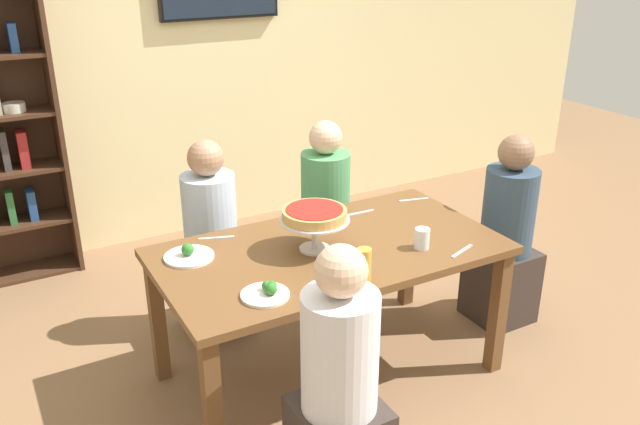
# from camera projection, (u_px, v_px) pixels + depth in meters

# --- Properties ---
(ground_plane) EXTENTS (12.00, 12.00, 0.00)m
(ground_plane) POSITION_uv_depth(u_px,v_px,m) (329.00, 372.00, 3.54)
(ground_plane) COLOR #846042
(rear_partition) EXTENTS (8.00, 0.12, 2.80)m
(rear_partition) POSITION_uv_depth(u_px,v_px,m) (178.00, 48.00, 4.76)
(rear_partition) COLOR beige
(rear_partition) RESTS_ON ground_plane
(dining_table) EXTENTS (1.69, 0.91, 0.74)m
(dining_table) POSITION_uv_depth(u_px,v_px,m) (330.00, 263.00, 3.29)
(dining_table) COLOR brown
(dining_table) RESTS_ON ground_plane
(diner_head_east) EXTENTS (0.34, 0.34, 1.15)m
(diner_head_east) POSITION_uv_depth(u_px,v_px,m) (505.00, 244.00, 3.86)
(diner_head_east) COLOR #382D28
(diner_head_east) RESTS_ON ground_plane
(diner_far_left) EXTENTS (0.34, 0.34, 1.15)m
(diner_far_left) POSITION_uv_depth(u_px,v_px,m) (212.00, 251.00, 3.78)
(diner_far_left) COLOR #382D28
(diner_far_left) RESTS_ON ground_plane
(diner_far_right) EXTENTS (0.34, 0.34, 1.15)m
(diner_far_right) POSITION_uv_depth(u_px,v_px,m) (325.00, 224.00, 4.13)
(diner_far_right) COLOR #382D28
(diner_far_right) RESTS_ON ground_plane
(diner_near_left) EXTENTS (0.34, 0.34, 1.15)m
(diner_near_left) POSITION_uv_depth(u_px,v_px,m) (339.00, 397.00, 2.59)
(diner_near_left) COLOR #382D28
(diner_near_left) RESTS_ON ground_plane
(deep_dish_pizza_stand) EXTENTS (0.34, 0.34, 0.22)m
(deep_dish_pizza_stand) POSITION_uv_depth(u_px,v_px,m) (314.00, 217.00, 3.16)
(deep_dish_pizza_stand) COLOR silver
(deep_dish_pizza_stand) RESTS_ON dining_table
(salad_plate_near_diner) EXTENTS (0.22, 0.22, 0.07)m
(salad_plate_near_diner) POSITION_uv_depth(u_px,v_px,m) (308.00, 220.00, 3.52)
(salad_plate_near_diner) COLOR white
(salad_plate_near_diner) RESTS_ON dining_table
(salad_plate_far_diner) EXTENTS (0.21, 0.21, 0.06)m
(salad_plate_far_diner) POSITION_uv_depth(u_px,v_px,m) (267.00, 292.00, 2.81)
(salad_plate_far_diner) COLOR white
(salad_plate_far_diner) RESTS_ON dining_table
(salad_plate_spare) EXTENTS (0.24, 0.24, 0.07)m
(salad_plate_spare) POSITION_uv_depth(u_px,v_px,m) (189.00, 254.00, 3.14)
(salad_plate_spare) COLOR white
(salad_plate_spare) RESTS_ON dining_table
(beer_glass_amber_tall) EXTENTS (0.07, 0.07, 0.16)m
(beer_glass_amber_tall) POSITION_uv_depth(u_px,v_px,m) (364.00, 266.00, 2.90)
(beer_glass_amber_tall) COLOR gold
(beer_glass_amber_tall) RESTS_ON dining_table
(water_glass_clear_near) EXTENTS (0.07, 0.07, 0.10)m
(water_glass_clear_near) POSITION_uv_depth(u_px,v_px,m) (422.00, 238.00, 3.23)
(water_glass_clear_near) COLOR white
(water_glass_clear_near) RESTS_ON dining_table
(cutlery_fork_near) EXTENTS (0.18, 0.07, 0.00)m
(cutlery_fork_near) POSITION_uv_depth(u_px,v_px,m) (462.00, 251.00, 3.21)
(cutlery_fork_near) COLOR silver
(cutlery_fork_near) RESTS_ON dining_table
(cutlery_knife_near) EXTENTS (0.18, 0.02, 0.00)m
(cutlery_knife_near) POSITION_uv_depth(u_px,v_px,m) (359.00, 213.00, 3.65)
(cutlery_knife_near) COLOR silver
(cutlery_knife_near) RESTS_ON dining_table
(cutlery_fork_far) EXTENTS (0.18, 0.07, 0.00)m
(cutlery_fork_far) POSITION_uv_depth(u_px,v_px,m) (216.00, 238.00, 3.35)
(cutlery_fork_far) COLOR silver
(cutlery_fork_far) RESTS_ON dining_table
(cutlery_knife_far) EXTENTS (0.18, 0.06, 0.00)m
(cutlery_knife_far) POSITION_uv_depth(u_px,v_px,m) (414.00, 200.00, 3.83)
(cutlery_knife_far) COLOR silver
(cutlery_knife_far) RESTS_ON dining_table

